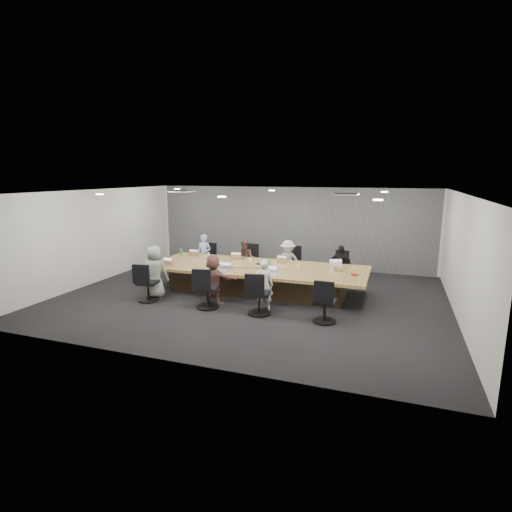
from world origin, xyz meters
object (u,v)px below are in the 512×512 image
(person_2, at_px, (288,261))
(bottle_green_right, at_px, (270,266))
(laptop_1, at_px, (239,258))
(snack_packet, at_px, (355,275))
(person_1, at_px, (246,259))
(chair_7, at_px, (325,305))
(bottle_green_left, at_px, (181,252))
(chair_6, at_px, (259,297))
(laptop_3, at_px, (338,265))
(chair_1, at_px, (250,263))
(person_5, at_px, (213,279))
(chair_5, at_px, (207,291))
(laptop_5, at_px, (222,270))
(laptop_0, at_px, (196,255))
(laptop_4, at_px, (166,266))
(laptop_6, at_px, (271,275))
(stapler, at_px, (268,269))
(bottle_clear, at_px, (209,256))
(mug_brown, at_px, (168,260))
(person_3, at_px, (340,266))
(chair_0, at_px, (209,261))
(canvas_bag, at_px, (338,269))
(chair_4, at_px, (148,286))
(conference_table, at_px, (257,278))
(person_4, at_px, (155,272))
(chair_2, at_px, (291,266))
(person_6, at_px, (264,285))
(person_0, at_px, (204,254))

(person_2, distance_m, bottle_green_right, 1.74)
(laptop_1, relative_size, snack_packet, 2.00)
(person_1, distance_m, laptop_1, 0.57)
(chair_7, xyz_separation_m, bottle_green_left, (-4.83, 2.16, 0.47))
(chair_6, xyz_separation_m, laptop_3, (1.45, 2.50, 0.33))
(chair_1, bearing_deg, chair_6, 111.78)
(person_1, height_order, bottle_green_right, person_1)
(person_5, distance_m, bottle_green_right, 1.55)
(chair_5, distance_m, person_5, 0.41)
(laptop_5, bearing_deg, laptop_0, 129.12)
(laptop_4, relative_size, laptop_6, 1.06)
(stapler, bearing_deg, laptop_3, 10.24)
(bottle_clear, distance_m, snack_packet, 4.28)
(mug_brown, bearing_deg, chair_1, 48.33)
(bottle_green_right, xyz_separation_m, mug_brown, (-3.14, 0.06, -0.07))
(person_2, distance_m, laptop_4, 3.63)
(person_3, xyz_separation_m, laptop_3, (0.00, -0.55, 0.13))
(chair_0, xyz_separation_m, laptop_0, (0.00, -0.90, 0.38))
(chair_0, xyz_separation_m, bottle_clear, (0.70, -1.45, 0.49))
(chair_7, bearing_deg, person_2, 119.49)
(person_2, bearing_deg, canvas_bag, -47.09)
(chair_7, relative_size, bottle_clear, 3.34)
(chair_4, bearing_deg, conference_table, 25.53)
(person_4, bearing_deg, chair_2, -146.43)
(chair_5, xyz_separation_m, person_6, (1.34, 0.35, 0.20))
(chair_4, bearing_deg, laptop_4, 80.29)
(person_6, height_order, mug_brown, person_6)
(person_1, relative_size, mug_brown, 11.06)
(chair_5, bearing_deg, person_1, 81.90)
(chair_6, height_order, bottle_clear, bottle_clear)
(laptop_5, relative_size, bottle_green_right, 1.32)
(conference_table, xyz_separation_m, canvas_bag, (2.19, 0.20, 0.40))
(chair_5, bearing_deg, person_0, 106.86)
(chair_0, bearing_deg, person_0, 94.46)
(chair_1, xyz_separation_m, bottle_green_left, (-1.79, -1.24, 0.46))
(chair_0, xyz_separation_m, person_1, (1.46, -0.35, 0.24))
(snack_packet, bearing_deg, person_3, 110.60)
(chair_1, bearing_deg, person_2, 163.70)
(person_2, height_order, bottle_green_right, person_2)
(chair_4, height_order, mug_brown, mug_brown)
(person_1, bearing_deg, laptop_5, -89.54)
(person_3, height_order, bottle_clear, person_3)
(conference_table, xyz_separation_m, chair_0, (-2.32, 1.70, -0.03))
(conference_table, relative_size, stapler, 38.48)
(laptop_4, relative_size, bottle_green_right, 1.33)
(conference_table, height_order, chair_4, chair_4)
(person_0, bearing_deg, laptop_4, -94.06)
(chair_2, xyz_separation_m, laptop_4, (-2.93, -2.50, 0.32))
(person_5, distance_m, mug_brown, 2.22)
(mug_brown, bearing_deg, laptop_3, 13.21)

